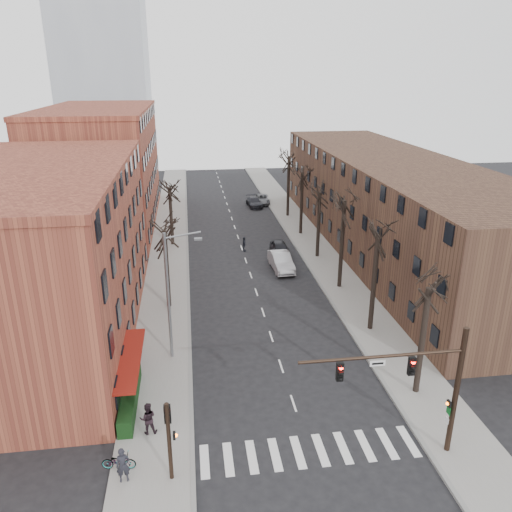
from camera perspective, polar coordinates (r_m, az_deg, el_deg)
name	(u,v)px	position (r m, az deg, el deg)	size (l,w,h in m)	color
ground	(309,451)	(27.81, 6.12, -21.29)	(160.00, 160.00, 0.00)	black
sidewalk_left	(170,242)	(58.11, -9.85, 1.60)	(4.00, 90.00, 0.15)	gray
sidewalk_right	(306,236)	(59.62, 5.69, 2.29)	(4.00, 90.00, 0.15)	gray
building_left_near	(44,257)	(38.65, -23.05, -0.10)	(12.00, 26.00, 12.00)	brown
building_left_far	(103,169)	(65.93, -17.07, 9.46)	(12.00, 28.00, 14.00)	brown
building_right	(390,204)	(56.15, 15.06, 5.79)	(12.00, 50.00, 10.00)	#4D3224
office_tower	(98,11)	(116.83, -17.61, 25.15)	(18.00, 18.00, 60.00)	#B2B7BF
awning_left	(134,396)	(32.16, -13.74, -15.28)	(1.20, 7.00, 0.15)	maroon
hedge	(130,397)	(30.99, -14.20, -15.38)	(0.80, 6.00, 1.00)	black
tree_right_a	(415,393)	(33.05, 17.75, -14.65)	(5.20, 5.20, 10.00)	black
tree_right_b	(370,330)	(39.26, 12.87, -8.22)	(5.20, 5.20, 10.80)	black
tree_right_c	(339,287)	(46.03, 9.47, -3.56)	(5.20, 5.20, 11.60)	black
tree_right_d	(317,257)	(53.14, 6.99, -0.12)	(5.20, 5.20, 10.00)	black
tree_right_e	(300,234)	(60.48, 5.11, 2.50)	(5.20, 5.20, 10.80)	black
tree_right_f	(288,216)	(67.96, 3.63, 4.55)	(5.20, 5.20, 11.60)	black
tree_left_a	(169,307)	(42.35, -9.87, -5.78)	(5.20, 5.20, 9.50)	black
tree_left_b	(173,245)	(57.17, -9.47, 1.23)	(5.20, 5.20, 9.50)	black
signal_mast_arm	(428,382)	(26.11, 19.08, -13.41)	(8.14, 0.30, 7.20)	black
signal_pole_left	(169,435)	(24.85, -9.91, -19.52)	(0.47, 0.44, 4.40)	black
streetlight	(171,291)	(32.97, -9.74, -3.98)	(2.45, 0.22, 9.03)	slate
silver_sedan	(281,261)	(49.24, 2.89, -0.62)	(1.78, 5.12, 1.69)	#B5B6BC
parked_car_near	(280,249)	(53.12, 2.75, 0.85)	(1.75, 4.36, 1.49)	black
parked_car_mid	(254,202)	(72.73, -0.22, 6.18)	(1.86, 4.57, 1.33)	black
parked_car_far	(262,199)	(74.53, 0.64, 6.52)	(2.17, 4.71, 1.31)	#5C5E64
pedestrian_a	(123,465)	(26.16, -14.95, -22.11)	(0.65, 0.43, 1.79)	black
pedestrian_b	(148,418)	(28.52, -12.26, -17.69)	(0.89, 0.70, 1.84)	black
pedestrian_crossing	(244,244)	(54.20, -1.37, 1.35)	(0.95, 0.40, 1.62)	black
bicycle	(119,461)	(27.11, -15.42, -21.67)	(0.58, 1.67, 0.88)	gray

